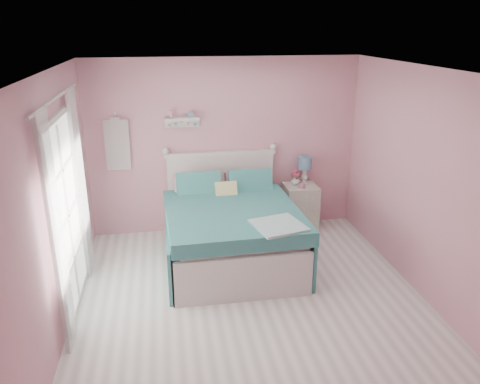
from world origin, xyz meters
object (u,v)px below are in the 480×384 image
object	(u,v)px
bed	(231,231)
nightstand	(300,207)
table_lamp	(305,165)
teacup	(302,185)
vase	(296,180)

from	to	relation	value
bed	nightstand	world-z (taller)	bed
table_lamp	nightstand	bearing A→B (deg)	-124.69
table_lamp	teacup	distance (m)	0.35
nightstand	vase	world-z (taller)	vase
table_lamp	vase	bearing A→B (deg)	-158.45
nightstand	vase	bearing A→B (deg)	145.77
bed	teacup	distance (m)	1.41
bed	table_lamp	bearing A→B (deg)	33.91
teacup	vase	bearing A→B (deg)	107.13
bed	vase	xyz separation A→B (m)	(1.13, 0.86, 0.36)
nightstand	table_lamp	world-z (taller)	table_lamp
bed	vase	bearing A→B (deg)	35.54
vase	teacup	size ratio (longest dim) A/B	1.30
nightstand	teacup	bearing A→B (deg)	-103.31
table_lamp	vase	world-z (taller)	table_lamp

